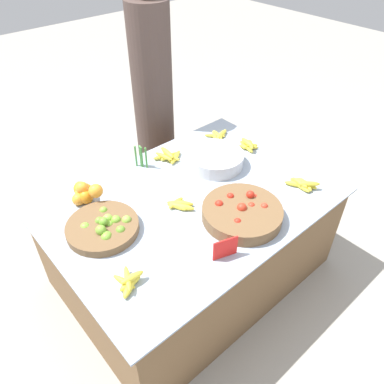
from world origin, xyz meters
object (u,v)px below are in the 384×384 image
object	(u,v)px
lime_bowl	(104,227)
tomato_basket	(242,213)
price_sign	(225,248)
vendor_person	(154,103)
metal_bowl	(216,159)

from	to	relation	value
lime_bowl	tomato_basket	bearing A→B (deg)	-33.29
lime_bowl	tomato_basket	world-z (taller)	tomato_basket
tomato_basket	price_sign	world-z (taller)	price_sign
lime_bowl	vendor_person	xyz separation A→B (m)	(0.91, 0.79, 0.10)
tomato_basket	price_sign	xyz separation A→B (m)	(-0.26, -0.13, 0.02)
price_sign	vendor_person	xyz separation A→B (m)	(0.56, 1.31, 0.07)
tomato_basket	metal_bowl	world-z (taller)	tomato_basket
lime_bowl	metal_bowl	size ratio (longest dim) A/B	1.06
metal_bowl	price_sign	xyz separation A→B (m)	(-0.49, -0.57, 0.01)
lime_bowl	price_sign	distance (m)	0.63
lime_bowl	vendor_person	size ratio (longest dim) A/B	0.23
metal_bowl	price_sign	bearing A→B (deg)	-130.53
lime_bowl	metal_bowl	bearing A→B (deg)	3.42
tomato_basket	vendor_person	distance (m)	1.22
vendor_person	metal_bowl	bearing A→B (deg)	-95.61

